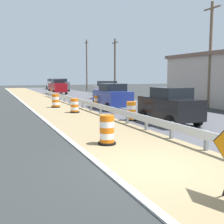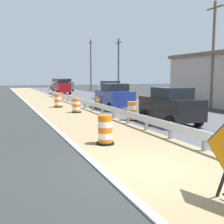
{
  "view_description": "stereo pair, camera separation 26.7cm",
  "coord_description": "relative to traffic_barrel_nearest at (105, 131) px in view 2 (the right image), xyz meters",
  "views": [
    {
      "loc": [
        -4.05,
        -6.67,
        2.54
      ],
      "look_at": [
        1.3,
        6.0,
        0.82
      ],
      "focal_mm": 45.78,
      "sensor_mm": 36.0,
      "label": 1
    },
    {
      "loc": [
        -3.8,
        -6.77,
        2.54
      ],
      "look_at": [
        1.3,
        6.0,
        0.82
      ],
      "focal_mm": 45.78,
      "sensor_mm": 36.0,
      "label": 2
    }
  ],
  "objects": [
    {
      "name": "car_mid_far_lane",
      "position": [
        7.52,
        48.26,
        0.54
      ],
      "size": [
        2.2,
        4.23,
        2.08
      ],
      "rotation": [
        0.0,
        0.0,
        -1.6
      ],
      "color": "silver",
      "rests_on": "ground"
    },
    {
      "name": "car_trailing_far_lane",
      "position": [
        4.98,
        31.67,
        0.57
      ],
      "size": [
        2.09,
        4.36,
        2.14
      ],
      "rotation": [
        0.0,
        0.0,
        1.59
      ],
      "color": "maroon",
      "rests_on": "ground"
    },
    {
      "name": "traffic_barrel_farther",
      "position": [
        0.91,
        13.63,
        -0.0
      ],
      "size": [
        0.74,
        0.74,
        1.1
      ],
      "color": "orange",
      "rests_on": "ground"
    },
    {
      "name": "car_distant_a",
      "position": [
        7.45,
        39.89,
        0.58
      ],
      "size": [
        2.01,
        4.56,
        2.16
      ],
      "rotation": [
        0.0,
        0.0,
        -1.57
      ],
      "color": "#4C5156",
      "rests_on": "ground"
    },
    {
      "name": "traffic_barrel_far",
      "position": [
        3.91,
        11.86,
        -0.06
      ],
      "size": [
        0.64,
        0.64,
        0.99
      ],
      "color": "orange",
      "rests_on": "ground"
    },
    {
      "name": "guardrail_median",
      "position": [
        2.74,
        -1.15,
        0.02
      ],
      "size": [
        0.18,
        57.76,
        0.71
      ],
      "color": "#ADB2B7",
      "rests_on": "ground"
    },
    {
      "name": "car_lead_far_lane",
      "position": [
        4.76,
        10.8,
        0.5
      ],
      "size": [
        2.13,
        4.46,
        2.0
      ],
      "rotation": [
        0.0,
        0.0,
        1.54
      ],
      "color": "navy",
      "rests_on": "ground"
    },
    {
      "name": "utility_pole_near",
      "position": [
        12.35,
        8.55,
        3.84
      ],
      "size": [
        0.24,
        1.8,
        8.37
      ],
      "color": "brown",
      "rests_on": "ground"
    },
    {
      "name": "traffic_barrel_close",
      "position": [
        3.49,
        4.91,
        -0.0
      ],
      "size": [
        0.66,
        0.66,
        1.1
      ],
      "color": "orange",
      "rests_on": "ground"
    },
    {
      "name": "utility_pole_far",
      "position": [
        12.12,
        39.94,
        4.19
      ],
      "size": [
        0.24,
        1.8,
        9.06
      ],
      "color": "brown",
      "rests_on": "ground"
    },
    {
      "name": "car_lead_near_lane",
      "position": [
        4.92,
        3.16,
        0.48
      ],
      "size": [
        1.96,
        4.03,
        1.96
      ],
      "rotation": [
        0.0,
        0.0,
        1.57
      ],
      "color": "black",
      "rests_on": "ground"
    },
    {
      "name": "car_trailing_near_lane",
      "position": [
        8.02,
        19.79,
        0.52
      ],
      "size": [
        2.04,
        4.3,
        2.05
      ],
      "rotation": [
        0.0,
        0.0,
        -1.57
      ],
      "color": "silver",
      "rests_on": "ground"
    },
    {
      "name": "traffic_barrel_nearest",
      "position": [
        0.0,
        0.0,
        0.0
      ],
      "size": [
        0.68,
        0.68,
        1.11
      ],
      "color": "orange",
      "rests_on": "ground"
    },
    {
      "name": "ground_plane",
      "position": [
        0.13,
        -3.1,
        -0.5
      ],
      "size": [
        160.0,
        160.0,
        0.0
      ],
      "primitive_type": "plane",
      "color": "#2B2D2D"
    },
    {
      "name": "median_dirt_strip",
      "position": [
        0.95,
        -3.1,
        -0.5
      ],
      "size": [
        4.05,
        120.0,
        0.01
      ],
      "primitive_type": "cube",
      "color": "#8E7A56",
      "rests_on": "ground"
    },
    {
      "name": "utility_pole_mid",
      "position": [
        11.49,
        25.7,
        3.41
      ],
      "size": [
        0.24,
        1.8,
        7.5
      ],
      "color": "brown",
      "rests_on": "ground"
    },
    {
      "name": "curb_near_edge",
      "position": [
        -1.17,
        -3.1,
        -0.5
      ],
      "size": [
        0.2,
        120.0,
        0.11
      ],
      "primitive_type": "cube",
      "color": "#ADADA8",
      "rests_on": "ground"
    },
    {
      "name": "traffic_barrel_mid",
      "position": [
        1.42,
        9.66,
        -0.05
      ],
      "size": [
        0.69,
        0.69,
        1.0
      ],
      "color": "orange",
      "rests_on": "ground"
    }
  ]
}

